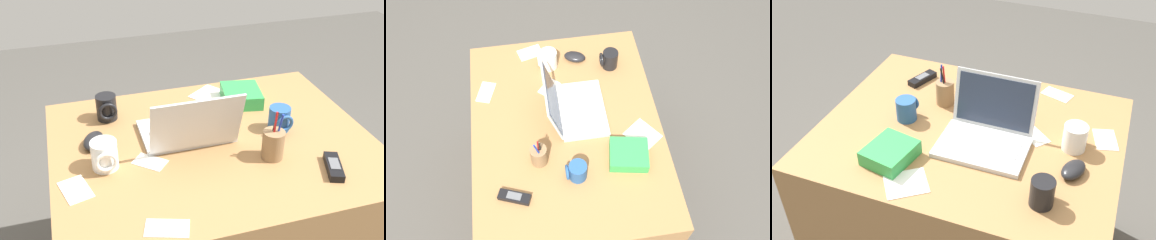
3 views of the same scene
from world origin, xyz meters
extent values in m
cube|color=#9E7042|center=(0.00, 0.00, 0.37)|extent=(1.11, 0.86, 0.73)
cube|color=silver|center=(0.08, -0.08, 0.74)|extent=(0.32, 0.21, 0.02)
cube|color=silver|center=(0.08, -0.06, 0.75)|extent=(0.26, 0.11, 0.00)
cube|color=silver|center=(0.08, -0.15, 0.75)|extent=(0.09, 0.05, 0.00)
cube|color=silver|center=(0.08, 0.05, 0.85)|extent=(0.31, 0.06, 0.20)
cube|color=#283347|center=(0.08, 0.05, 0.85)|extent=(0.28, 0.05, 0.18)
ellipsoid|color=black|center=(0.40, -0.10, 0.75)|extent=(0.10, 0.12, 0.04)
cylinder|color=white|center=(0.38, 0.04, 0.78)|extent=(0.08, 0.08, 0.10)
torus|color=white|center=(0.38, 0.08, 0.79)|extent=(0.07, 0.01, 0.07)
cylinder|color=#26518C|center=(-0.25, -0.01, 0.78)|extent=(0.08, 0.08, 0.09)
torus|color=#26518C|center=(-0.25, 0.03, 0.78)|extent=(0.06, 0.01, 0.06)
cylinder|color=black|center=(0.33, -0.27, 0.78)|extent=(0.08, 0.08, 0.10)
torus|color=black|center=(0.33, -0.22, 0.79)|extent=(0.07, 0.01, 0.07)
cube|color=black|center=(-0.31, 0.26, 0.75)|extent=(0.09, 0.14, 0.02)
cube|color=#595B60|center=(-0.31, 0.26, 0.76)|extent=(0.05, 0.07, 0.00)
cylinder|color=olive|center=(-0.15, 0.14, 0.78)|extent=(0.07, 0.07, 0.10)
cylinder|color=#1933B2|center=(-0.17, 0.14, 0.83)|extent=(0.01, 0.04, 0.15)
cylinder|color=black|center=(-0.15, 0.13, 0.82)|extent=(0.03, 0.01, 0.14)
cylinder|color=red|center=(-0.15, 0.14, 0.83)|extent=(0.02, 0.01, 0.15)
cube|color=green|center=(-0.20, -0.24, 0.76)|extent=(0.17, 0.19, 0.05)
cube|color=white|center=(0.48, 0.12, 0.73)|extent=(0.11, 0.14, 0.00)
cube|color=white|center=(0.26, 0.36, 0.73)|extent=(0.14, 0.10, 0.00)
cube|color=white|center=(0.24, 0.05, 0.73)|extent=(0.12, 0.12, 0.00)
cube|color=white|center=(-0.10, -0.33, 0.73)|extent=(0.18, 0.18, 0.00)
camera|label=1|loc=(0.45, 1.24, 1.62)|focal=42.87mm
camera|label=2|loc=(-1.01, 0.10, 2.33)|focal=38.71mm
camera|label=3|loc=(0.46, -1.26, 1.78)|focal=42.89mm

